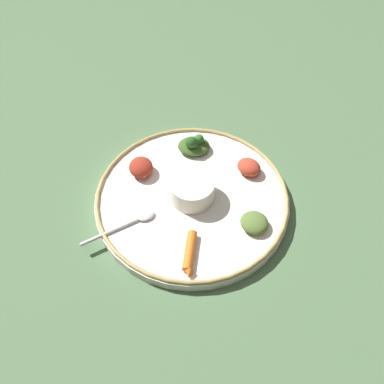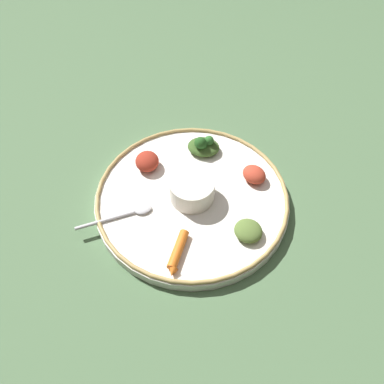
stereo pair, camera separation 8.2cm
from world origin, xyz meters
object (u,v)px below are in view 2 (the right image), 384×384
at_px(greens_pile, 203,146).
at_px(carrot_near_spoon, 178,253).
at_px(center_bowl, 192,189).
at_px(spoon, 127,214).

relative_size(greens_pile, carrot_near_spoon, 0.74).
xyz_separation_m(center_bowl, spoon, (0.11, 0.07, -0.02)).
relative_size(center_bowl, carrot_near_spoon, 0.95).
bearing_deg(center_bowl, greens_pile, -89.29).
relative_size(center_bowl, greens_pile, 1.28).
height_order(greens_pile, carrot_near_spoon, greens_pile).
height_order(center_bowl, greens_pile, center_bowl).
relative_size(spoon, carrot_near_spoon, 1.46).
relative_size(center_bowl, spoon, 0.65).
bearing_deg(spoon, carrot_near_spoon, 150.28).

